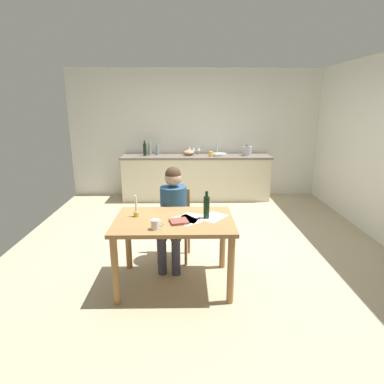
{
  "coord_description": "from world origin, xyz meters",
  "views": [
    {
      "loc": [
        -0.19,
        -4.21,
        1.91
      ],
      "look_at": [
        -0.13,
        -0.36,
        0.85
      ],
      "focal_mm": 30.12,
      "sensor_mm": 36.0,
      "label": 1
    }
  ],
  "objects_px": {
    "book_magazine": "(179,221)",
    "wine_bottle_on_table": "(207,207)",
    "wine_glass_by_kettle": "(194,149)",
    "teacup_on_counter": "(211,154)",
    "coffee_mug": "(156,224)",
    "bottle_vinegar": "(150,149)",
    "candlestick": "(136,211)",
    "bottle_wine_red": "(157,150)",
    "bottle_oil": "(145,149)",
    "sink_unit": "(218,154)",
    "chair_at_table": "(175,221)",
    "person_seated": "(173,210)",
    "mixing_bowl": "(189,152)",
    "stovetop_kettle": "(247,150)",
    "dining_table": "(174,229)",
    "wine_glass_near_sink": "(199,149)",
    "wine_glass_back_left": "(189,149)"
  },
  "relations": [
    {
      "from": "coffee_mug",
      "to": "candlestick",
      "type": "bearing_deg",
      "value": 123.2
    },
    {
      "from": "bottle_wine_red",
      "to": "stovetop_kettle",
      "type": "bearing_deg",
      "value": -2.66
    },
    {
      "from": "candlestick",
      "to": "bottle_vinegar",
      "type": "relative_size",
      "value": 0.8
    },
    {
      "from": "chair_at_table",
      "to": "wine_bottle_on_table",
      "type": "bearing_deg",
      "value": -60.37
    },
    {
      "from": "bottle_oil",
      "to": "wine_glass_back_left",
      "type": "bearing_deg",
      "value": 9.53
    },
    {
      "from": "book_magazine",
      "to": "wine_bottle_on_table",
      "type": "xyz_separation_m",
      "value": [
        0.29,
        0.12,
        0.11
      ]
    },
    {
      "from": "person_seated",
      "to": "mixing_bowl",
      "type": "bearing_deg",
      "value": 85.72
    },
    {
      "from": "wine_glass_near_sink",
      "to": "wine_glass_by_kettle",
      "type": "bearing_deg",
      "value": 180.0
    },
    {
      "from": "teacup_on_counter",
      "to": "bottle_vinegar",
      "type": "bearing_deg",
      "value": 169.51
    },
    {
      "from": "candlestick",
      "to": "mixing_bowl",
      "type": "relative_size",
      "value": 1.04
    },
    {
      "from": "dining_table",
      "to": "sink_unit",
      "type": "height_order",
      "value": "sink_unit"
    },
    {
      "from": "sink_unit",
      "to": "mixing_bowl",
      "type": "xyz_separation_m",
      "value": [
        -0.59,
        0.06,
        0.03
      ]
    },
    {
      "from": "chair_at_table",
      "to": "candlestick",
      "type": "distance_m",
      "value": 0.76
    },
    {
      "from": "mixing_bowl",
      "to": "wine_glass_near_sink",
      "type": "height_order",
      "value": "wine_glass_near_sink"
    },
    {
      "from": "stovetop_kettle",
      "to": "teacup_on_counter",
      "type": "xyz_separation_m",
      "value": [
        -0.74,
        -0.15,
        -0.05
      ]
    },
    {
      "from": "candlestick",
      "to": "teacup_on_counter",
      "type": "height_order",
      "value": "teacup_on_counter"
    },
    {
      "from": "book_magazine",
      "to": "coffee_mug",
      "type": "bearing_deg",
      "value": -155.14
    },
    {
      "from": "book_magazine",
      "to": "teacup_on_counter",
      "type": "bearing_deg",
      "value": 65.97
    },
    {
      "from": "coffee_mug",
      "to": "teacup_on_counter",
      "type": "height_order",
      "value": "teacup_on_counter"
    },
    {
      "from": "bottle_vinegar",
      "to": "wine_glass_back_left",
      "type": "relative_size",
      "value": 1.88
    },
    {
      "from": "candlestick",
      "to": "wine_bottle_on_table",
      "type": "relative_size",
      "value": 0.8
    },
    {
      "from": "chair_at_table",
      "to": "person_seated",
      "type": "bearing_deg",
      "value": -95.74
    },
    {
      "from": "dining_table",
      "to": "stovetop_kettle",
      "type": "height_order",
      "value": "stovetop_kettle"
    },
    {
      "from": "sink_unit",
      "to": "person_seated",
      "type": "bearing_deg",
      "value": -106.02
    },
    {
      "from": "wine_glass_near_sink",
      "to": "wine_glass_back_left",
      "type": "relative_size",
      "value": 1.0
    },
    {
      "from": "bottle_oil",
      "to": "bottle_wine_red",
      "type": "height_order",
      "value": "bottle_oil"
    },
    {
      "from": "coffee_mug",
      "to": "bottle_vinegar",
      "type": "bearing_deg",
      "value": 97.02
    },
    {
      "from": "person_seated",
      "to": "wine_bottle_on_table",
      "type": "distance_m",
      "value": 0.64
    },
    {
      "from": "dining_table",
      "to": "bottle_wine_red",
      "type": "bearing_deg",
      "value": 97.76
    },
    {
      "from": "stovetop_kettle",
      "to": "wine_glass_back_left",
      "type": "bearing_deg",
      "value": 172.66
    },
    {
      "from": "dining_table",
      "to": "teacup_on_counter",
      "type": "bearing_deg",
      "value": 78.89
    },
    {
      "from": "candlestick",
      "to": "wine_bottle_on_table",
      "type": "xyz_separation_m",
      "value": [
        0.74,
        -0.06,
        0.06
      ]
    },
    {
      "from": "wine_glass_by_kettle",
      "to": "sink_unit",
      "type": "bearing_deg",
      "value": -16.67
    },
    {
      "from": "stovetop_kettle",
      "to": "candlestick",
      "type": "bearing_deg",
      "value": -118.7
    },
    {
      "from": "wine_glass_near_sink",
      "to": "candlestick",
      "type": "bearing_deg",
      "value": -103.18
    },
    {
      "from": "book_magazine",
      "to": "wine_glass_back_left",
      "type": "relative_size",
      "value": 1.15
    },
    {
      "from": "wine_glass_by_kettle",
      "to": "teacup_on_counter",
      "type": "height_order",
      "value": "wine_glass_by_kettle"
    },
    {
      "from": "bottle_vinegar",
      "to": "wine_glass_by_kettle",
      "type": "height_order",
      "value": "bottle_vinegar"
    },
    {
      "from": "book_magazine",
      "to": "sink_unit",
      "type": "distance_m",
      "value": 3.48
    },
    {
      "from": "mixing_bowl",
      "to": "wine_glass_by_kettle",
      "type": "xyz_separation_m",
      "value": [
        0.1,
        0.09,
        0.06
      ]
    },
    {
      "from": "candlestick",
      "to": "bottle_wine_red",
      "type": "bearing_deg",
      "value": 91.03
    },
    {
      "from": "mixing_bowl",
      "to": "wine_glass_by_kettle",
      "type": "height_order",
      "value": "wine_glass_by_kettle"
    },
    {
      "from": "book_magazine",
      "to": "wine_bottle_on_table",
      "type": "height_order",
      "value": "wine_bottle_on_table"
    },
    {
      "from": "chair_at_table",
      "to": "bottle_wine_red",
      "type": "height_order",
      "value": "bottle_wine_red"
    },
    {
      "from": "coffee_mug",
      "to": "wine_bottle_on_table",
      "type": "bearing_deg",
      "value": 30.81
    },
    {
      "from": "wine_bottle_on_table",
      "to": "bottle_oil",
      "type": "xyz_separation_m",
      "value": [
        -1.04,
        3.27,
        0.15
      ]
    },
    {
      "from": "teacup_on_counter",
      "to": "sink_unit",
      "type": "bearing_deg",
      "value": 46.22
    },
    {
      "from": "teacup_on_counter",
      "to": "wine_glass_near_sink",
      "type": "bearing_deg",
      "value": 128.0
    },
    {
      "from": "mixing_bowl",
      "to": "teacup_on_counter",
      "type": "distance_m",
      "value": 0.49
    },
    {
      "from": "chair_at_table",
      "to": "bottle_wine_red",
      "type": "relative_size",
      "value": 3.58
    }
  ]
}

